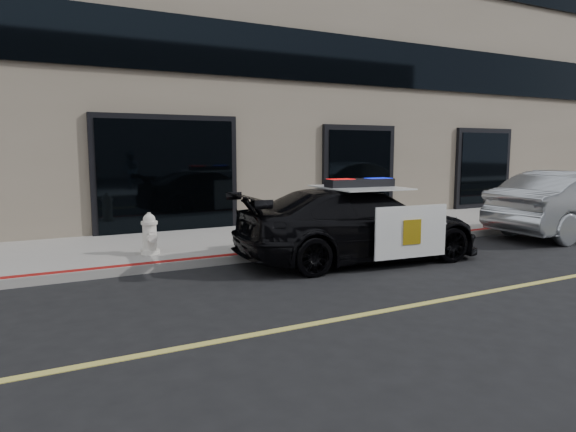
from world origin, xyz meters
name	(u,v)px	position (x,y,z in m)	size (l,w,h in m)	color
ground	(387,311)	(0.00, 0.00, 0.00)	(120.00, 120.00, 0.00)	black
sidewalk_n	(235,241)	(0.00, 5.25, 0.07)	(60.00, 3.50, 0.15)	gray
building_n	(165,15)	(0.00, 10.50, 6.00)	(60.00, 7.00, 12.00)	#756856
police_car	(359,224)	(1.46, 2.66, 0.69)	(2.70, 5.02, 1.54)	black
fire_hydrant	(150,235)	(-2.04, 4.36, 0.51)	(0.35, 0.48, 0.77)	white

